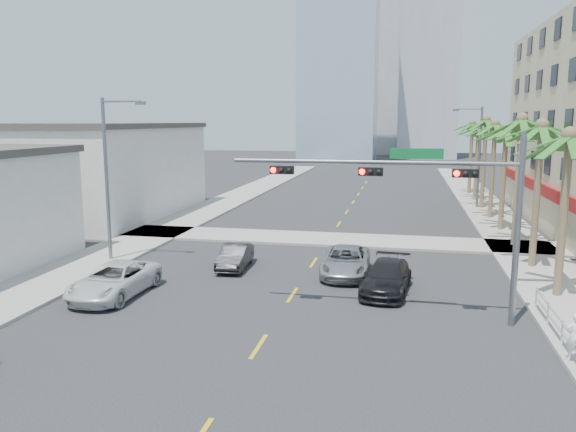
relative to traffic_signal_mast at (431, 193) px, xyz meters
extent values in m
plane|color=#262628|center=(-5.78, -7.95, -5.06)|extent=(260.00, 260.00, 0.00)
cube|color=gray|center=(6.22, 12.05, -4.99)|extent=(4.00, 120.00, 0.15)
cube|color=gray|center=(-17.78, 12.05, -4.99)|extent=(4.00, 120.00, 0.15)
cube|color=gray|center=(-5.78, 14.05, -4.99)|extent=(80.00, 4.00, 0.15)
cube|color=maroon|center=(8.62, 22.05, -2.06)|extent=(0.30, 28.00, 0.80)
cube|color=beige|center=(-25.28, 20.05, -1.46)|extent=(11.00, 18.00, 7.20)
cube|color=#99B2C6|center=(-13.78, 87.05, 18.94)|extent=(14.00, 14.00, 48.00)
cube|color=#ADADB2|center=(3.22, 102.05, 24.94)|extent=(12.00, 12.00, 60.00)
cube|color=#ADADB2|center=(-8.78, 117.05, 15.94)|extent=(16.00, 16.00, 42.00)
cylinder|color=slate|center=(3.22, 0.05, -1.46)|extent=(0.24, 0.24, 7.20)
cylinder|color=slate|center=(-2.28, 0.05, 1.14)|extent=(11.00, 0.16, 0.16)
cube|color=#0C662D|center=(-0.58, 0.05, 1.49)|extent=(2.00, 0.05, 0.40)
cube|color=black|center=(1.22, -0.10, 0.79)|extent=(0.95, 0.28, 0.32)
sphere|color=#FF0C05|center=(0.90, -0.26, 0.79)|extent=(0.22, 0.22, 0.22)
cube|color=black|center=(-2.28, -0.10, 0.79)|extent=(0.95, 0.28, 0.32)
sphere|color=#FF0C05|center=(-2.60, -0.26, 0.79)|extent=(0.22, 0.22, 0.22)
cube|color=black|center=(-5.78, -0.10, 0.79)|extent=(0.95, 0.28, 0.32)
sphere|color=#FF0C05|center=(-6.10, -0.26, 0.79)|extent=(0.22, 0.22, 0.22)
cylinder|color=brown|center=(5.82, 4.05, -1.46)|extent=(0.36, 0.36, 7.20)
cylinder|color=brown|center=(5.82, 9.25, -1.28)|extent=(0.36, 0.36, 7.56)
cylinder|color=brown|center=(5.82, 14.45, -1.10)|extent=(0.36, 0.36, 7.92)
cylinder|color=brown|center=(5.82, 19.65, -1.46)|extent=(0.36, 0.36, 7.20)
cylinder|color=brown|center=(5.82, 24.85, -1.28)|extent=(0.36, 0.36, 7.56)
cylinder|color=brown|center=(5.82, 30.05, -1.10)|extent=(0.36, 0.36, 7.92)
cylinder|color=brown|center=(5.82, 35.25, -1.46)|extent=(0.36, 0.36, 7.20)
cylinder|color=brown|center=(5.82, 40.45, -1.28)|extent=(0.36, 0.36, 7.56)
cylinder|color=slate|center=(-16.98, 6.05, -0.56)|extent=(0.20, 0.20, 9.00)
cylinder|color=slate|center=(-15.88, 6.05, 3.74)|extent=(2.20, 0.12, 0.12)
cube|color=slate|center=(-14.78, 6.05, 3.64)|extent=(0.50, 0.25, 0.18)
cylinder|color=slate|center=(5.42, 30.05, -0.56)|extent=(0.20, 0.20, 9.00)
cylinder|color=slate|center=(4.32, 30.05, 3.74)|extent=(2.20, 0.12, 0.12)
cube|color=slate|center=(3.22, 30.05, 3.64)|extent=(0.50, 0.25, 0.18)
cylinder|color=silver|center=(4.52, -1.95, -4.51)|extent=(0.08, 8.00, 0.08)
cylinder|color=silver|center=(4.52, -1.95, -4.16)|extent=(0.08, 8.00, 0.08)
cylinder|color=silver|center=(4.52, -1.95, -4.56)|extent=(0.08, 0.08, 1.00)
cylinder|color=silver|center=(4.52, 0.05, -4.56)|extent=(0.08, 0.08, 1.00)
cylinder|color=silver|center=(4.52, 2.05, -4.56)|extent=(0.08, 0.08, 1.00)
imported|color=silver|center=(-13.58, 0.30, -4.33)|extent=(2.61, 5.35, 1.46)
imported|color=black|center=(-9.72, 6.06, -4.43)|extent=(1.59, 3.92, 1.26)
imported|color=#ADACB1|center=(-3.78, 5.93, -4.35)|extent=(2.54, 5.18, 1.42)
imported|color=black|center=(-1.64, 3.39, -4.36)|extent=(2.45, 5.00, 1.40)
imported|color=white|center=(4.52, -3.33, -4.11)|extent=(0.62, 0.44, 1.61)
camera|label=1|loc=(-1.00, -21.89, 2.72)|focal=35.00mm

